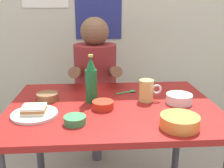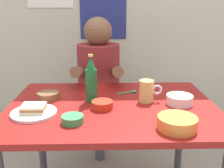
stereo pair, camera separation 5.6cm
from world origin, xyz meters
name	(u,v)px [view 2 (the right image)]	position (x,y,z in m)	size (l,w,h in m)	color
dining_table	(112,121)	(0.00, 0.00, 0.65)	(1.10, 0.80, 0.74)	maroon
stool	(99,121)	(-0.09, 0.63, 0.35)	(0.34, 0.34, 0.45)	#4C4C51
person_seated	(99,71)	(-0.09, 0.62, 0.77)	(0.33, 0.56, 0.72)	maroon
plate_orange	(34,113)	(-0.38, -0.12, 0.75)	(0.22, 0.22, 0.01)	silver
sandwich	(33,108)	(-0.38, -0.12, 0.77)	(0.11, 0.09, 0.04)	beige
beer_mug	(147,91)	(0.19, 0.05, 0.80)	(0.13, 0.08, 0.12)	#D1BC66
beer_bottle	(91,81)	(-0.11, 0.05, 0.86)	(0.06, 0.06, 0.26)	#19602D
dip_bowl_green	(73,119)	(-0.18, -0.22, 0.76)	(0.10, 0.10, 0.03)	#388C4C
rice_bowl_white	(179,99)	(0.36, 0.00, 0.77)	(0.14, 0.14, 0.05)	silver
soup_bowl_orange	(177,122)	(0.27, -0.29, 0.77)	(0.17, 0.17, 0.05)	orange
sauce_bowl_chili	(102,104)	(-0.05, -0.05, 0.76)	(0.11, 0.11, 0.04)	red
condiment_bowl_brown	(48,96)	(-0.36, 0.09, 0.76)	(0.12, 0.12, 0.04)	brown
spoon	(130,92)	(0.12, 0.19, 0.75)	(0.12, 0.06, 0.01)	#26A559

